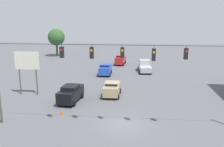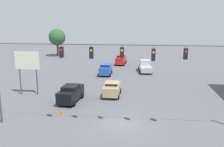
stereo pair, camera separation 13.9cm
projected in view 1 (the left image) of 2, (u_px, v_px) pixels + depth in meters
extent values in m
plane|color=#56565B|center=(122.00, 125.00, 23.63)|extent=(140.00, 140.00, 0.00)
cylinder|color=black|center=(122.00, 45.00, 21.24)|extent=(23.16, 0.04, 0.04)
cube|color=black|center=(186.00, 54.00, 20.87)|extent=(0.32, 0.36, 0.94)
cylinder|color=black|center=(186.00, 47.00, 20.74)|extent=(0.03, 0.03, 0.20)
cylinder|color=red|center=(187.00, 52.00, 20.64)|extent=(0.20, 0.02, 0.20)
cube|color=black|center=(154.00, 55.00, 21.16)|extent=(0.32, 0.36, 1.03)
cylinder|color=black|center=(154.00, 47.00, 21.01)|extent=(0.03, 0.03, 0.28)
cylinder|color=orange|center=(154.00, 52.00, 20.92)|extent=(0.20, 0.02, 0.20)
cube|color=black|center=(122.00, 53.00, 21.38)|extent=(0.32, 0.36, 0.92)
cylinder|color=black|center=(122.00, 46.00, 21.26)|extent=(0.03, 0.03, 0.19)
cylinder|color=orange|center=(122.00, 51.00, 21.15)|extent=(0.20, 0.02, 0.20)
cube|color=black|center=(92.00, 53.00, 21.65)|extent=(0.32, 0.36, 1.00)
cylinder|color=black|center=(92.00, 46.00, 21.52)|extent=(0.03, 0.03, 0.20)
cylinder|color=orange|center=(91.00, 50.00, 21.42)|extent=(0.20, 0.02, 0.20)
cube|color=black|center=(62.00, 52.00, 21.91)|extent=(0.32, 0.36, 0.96)
cylinder|color=black|center=(62.00, 46.00, 21.77)|extent=(0.03, 0.03, 0.21)
cylinder|color=red|center=(61.00, 50.00, 21.67)|extent=(0.20, 0.02, 0.20)
cube|color=#A8AAB2|center=(145.00, 68.00, 45.54)|extent=(2.44, 5.42, 0.90)
cube|color=#A8AAB2|center=(144.00, 62.00, 45.95)|extent=(2.00, 2.04, 0.90)
cube|color=black|center=(144.00, 61.00, 46.89)|extent=(1.60, 0.15, 0.63)
cylinder|color=black|center=(149.00, 68.00, 47.30)|extent=(0.27, 0.66, 0.64)
cylinder|color=black|center=(138.00, 68.00, 47.33)|extent=(0.27, 0.66, 0.64)
cylinder|color=black|center=(151.00, 72.00, 43.96)|extent=(0.27, 0.66, 0.64)
cylinder|color=black|center=(140.00, 72.00, 43.99)|extent=(0.27, 0.66, 0.64)
cube|color=tan|center=(112.00, 89.00, 31.92)|extent=(1.96, 3.90, 1.14)
cube|color=tan|center=(112.00, 83.00, 31.75)|extent=(1.77, 1.74, 0.36)
cube|color=black|center=(111.00, 85.00, 30.92)|extent=(1.51, 0.05, 0.25)
cylinder|color=black|center=(103.00, 96.00, 30.95)|extent=(0.23, 0.64, 0.64)
cylinder|color=black|center=(118.00, 97.00, 30.73)|extent=(0.23, 0.64, 0.64)
cylinder|color=black|center=(106.00, 90.00, 33.38)|extent=(0.23, 0.64, 0.64)
cylinder|color=black|center=(120.00, 91.00, 33.16)|extent=(0.23, 0.64, 0.64)
cube|color=red|center=(120.00, 60.00, 52.35)|extent=(2.10, 4.33, 1.30)
cube|color=red|center=(120.00, 56.00, 52.16)|extent=(1.74, 1.98, 0.36)
cube|color=black|center=(120.00, 57.00, 51.27)|extent=(1.36, 0.15, 0.25)
cylinder|color=black|center=(115.00, 64.00, 51.35)|extent=(0.28, 0.66, 0.64)
cylinder|color=black|center=(123.00, 64.00, 51.03)|extent=(0.28, 0.66, 0.64)
cylinder|color=black|center=(117.00, 62.00, 53.96)|extent=(0.28, 0.66, 0.64)
cylinder|color=black|center=(125.00, 62.00, 53.63)|extent=(0.28, 0.66, 0.64)
cube|color=#234CB2|center=(105.00, 70.00, 43.15)|extent=(1.91, 3.98, 1.22)
cube|color=#234CB2|center=(105.00, 65.00, 42.97)|extent=(1.74, 1.76, 0.36)
cube|color=black|center=(105.00, 66.00, 42.11)|extent=(1.50, 0.04, 0.25)
cylinder|color=black|center=(99.00, 75.00, 42.12)|extent=(0.23, 0.64, 0.64)
cylinder|color=black|center=(110.00, 75.00, 41.96)|extent=(0.23, 0.64, 0.64)
cylinder|color=black|center=(101.00, 71.00, 44.62)|extent=(0.23, 0.64, 0.64)
cylinder|color=black|center=(111.00, 72.00, 44.46)|extent=(0.23, 0.64, 0.64)
cube|color=black|center=(71.00, 94.00, 29.73)|extent=(2.32, 4.72, 1.32)
cube|color=black|center=(70.00, 87.00, 29.54)|extent=(1.91, 2.17, 0.36)
cube|color=black|center=(67.00, 89.00, 28.57)|extent=(1.49, 0.17, 0.25)
cylinder|color=black|center=(59.00, 103.00, 28.65)|extent=(0.28, 0.66, 0.64)
cylinder|color=black|center=(74.00, 104.00, 28.29)|extent=(0.28, 0.66, 0.64)
cylinder|color=black|center=(68.00, 95.00, 31.47)|extent=(0.28, 0.66, 0.64)
cylinder|color=black|center=(82.00, 96.00, 31.11)|extent=(0.28, 0.66, 0.64)
cone|color=orange|center=(62.00, 112.00, 25.82)|extent=(0.31, 0.31, 0.72)
cone|color=orange|center=(69.00, 101.00, 29.07)|extent=(0.31, 0.31, 0.72)
cone|color=orange|center=(76.00, 94.00, 31.74)|extent=(0.31, 0.31, 0.72)
cylinder|color=#4C473D|center=(37.00, 82.00, 32.25)|extent=(0.16, 0.16, 3.35)
cylinder|color=#4C473D|center=(20.00, 82.00, 32.47)|extent=(0.16, 0.16, 3.35)
cube|color=silver|center=(27.00, 61.00, 31.72)|extent=(3.22, 0.12, 2.27)
cylinder|color=#4C3823|center=(57.00, 49.00, 62.84)|extent=(0.48, 0.48, 3.65)
sphere|color=#2D5628|center=(56.00, 37.00, 62.16)|extent=(4.18, 4.18, 4.18)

